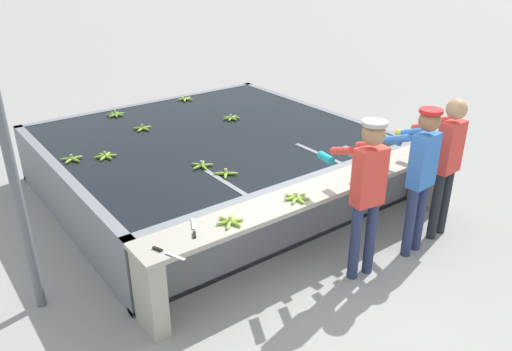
% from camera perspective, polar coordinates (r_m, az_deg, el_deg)
% --- Properties ---
extents(ground_plane, '(80.00, 80.00, 0.00)m').
position_cam_1_polar(ground_plane, '(5.65, 8.21, -9.90)').
color(ground_plane, '#999993').
rests_on(ground_plane, ground).
extents(wash_tank, '(4.21, 3.91, 0.83)m').
position_cam_1_polar(wash_tank, '(7.11, -5.21, 1.62)').
color(wash_tank, gray).
rests_on(wash_tank, ground).
extents(work_ledge, '(4.21, 0.45, 0.83)m').
position_cam_1_polar(work_ledge, '(5.48, 6.93, -3.75)').
color(work_ledge, '#A8A393').
rests_on(work_ledge, ground).
extents(worker_0, '(0.47, 0.74, 1.71)m').
position_cam_1_polar(worker_0, '(5.04, 12.49, -1.01)').
color(worker_0, navy).
rests_on(worker_0, ground).
extents(worker_1, '(0.44, 0.73, 1.70)m').
position_cam_1_polar(worker_1, '(5.60, 18.20, 0.81)').
color(worker_1, navy).
rests_on(worker_1, ground).
extents(worker_2, '(0.43, 0.73, 1.70)m').
position_cam_1_polar(worker_2, '(6.06, 20.87, 2.10)').
color(worker_2, '#1E2328').
rests_on(worker_2, ground).
extents(banana_bunch_floating_0, '(0.27, 0.28, 0.08)m').
position_cam_1_polar(banana_bunch_floating_0, '(6.44, -20.32, 1.80)').
color(banana_bunch_floating_0, '#7FAD33').
rests_on(banana_bunch_floating_0, wash_tank).
extents(banana_bunch_floating_1, '(0.28, 0.28, 0.08)m').
position_cam_1_polar(banana_bunch_floating_1, '(7.54, -2.88, 6.60)').
color(banana_bunch_floating_1, '#75A333').
rests_on(banana_bunch_floating_1, wash_tank).
extents(banana_bunch_floating_2, '(0.28, 0.27, 0.08)m').
position_cam_1_polar(banana_bunch_floating_2, '(5.89, -6.24, 1.17)').
color(banana_bunch_floating_2, '#75A333').
rests_on(banana_bunch_floating_2, wash_tank).
extents(banana_bunch_floating_3, '(0.25, 0.25, 0.08)m').
position_cam_1_polar(banana_bunch_floating_3, '(5.66, -3.49, 0.26)').
color(banana_bunch_floating_3, '#7FAD33').
rests_on(banana_bunch_floating_3, wash_tank).
extents(banana_bunch_floating_4, '(0.27, 0.28, 0.08)m').
position_cam_1_polar(banana_bunch_floating_4, '(7.27, -12.85, 5.30)').
color(banana_bunch_floating_4, '#7FAD33').
rests_on(banana_bunch_floating_4, wash_tank).
extents(banana_bunch_floating_5, '(0.28, 0.26, 0.08)m').
position_cam_1_polar(banana_bunch_floating_5, '(8.60, -8.10, 8.66)').
color(banana_bunch_floating_5, '#9EC642').
rests_on(banana_bunch_floating_5, wash_tank).
extents(banana_bunch_floating_6, '(0.28, 0.28, 0.08)m').
position_cam_1_polar(banana_bunch_floating_6, '(6.39, -16.85, 2.14)').
color(banana_bunch_floating_6, '#7FAD33').
rests_on(banana_bunch_floating_6, wash_tank).
extents(banana_bunch_floating_7, '(0.28, 0.28, 0.08)m').
position_cam_1_polar(banana_bunch_floating_7, '(7.99, -15.76, 6.73)').
color(banana_bunch_floating_7, '#75A333').
rests_on(banana_bunch_floating_7, wash_tank).
extents(banana_bunch_ledge_0, '(0.28, 0.28, 0.08)m').
position_cam_1_polar(banana_bunch_ledge_0, '(4.68, -2.97, -5.27)').
color(banana_bunch_ledge_0, '#8CB738').
rests_on(banana_bunch_ledge_0, work_ledge).
extents(banana_bunch_ledge_1, '(0.28, 0.28, 0.08)m').
position_cam_1_polar(banana_bunch_ledge_1, '(5.11, 4.64, -2.55)').
color(banana_bunch_ledge_1, '#93BC3D').
rests_on(banana_bunch_ledge_1, work_ledge).
extents(banana_bunch_ledge_2, '(0.28, 0.26, 0.08)m').
position_cam_1_polar(banana_bunch_ledge_2, '(5.81, 12.02, 0.46)').
color(banana_bunch_ledge_2, '#93BC3D').
rests_on(banana_bunch_ledge_2, work_ledge).
extents(knife_0, '(0.15, 0.34, 0.02)m').
position_cam_1_polar(knife_0, '(4.33, -10.50, -8.53)').
color(knife_0, silver).
rests_on(knife_0, work_ledge).
extents(knife_1, '(0.19, 0.32, 0.02)m').
position_cam_1_polar(knife_1, '(4.58, -7.09, -6.27)').
color(knife_1, silver).
rests_on(knife_1, work_ledge).
extents(support_post_left, '(0.09, 0.09, 3.20)m').
position_cam_1_polar(support_post_left, '(4.70, -26.47, 2.32)').
color(support_post_left, slate).
rests_on(support_post_left, ground).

